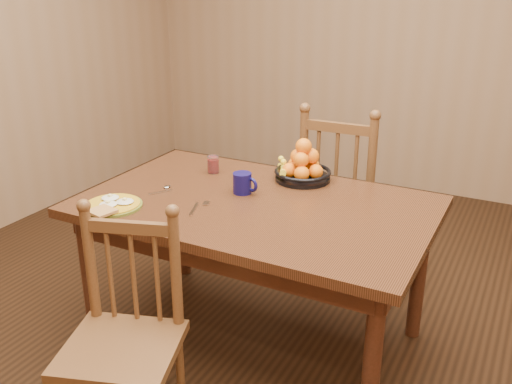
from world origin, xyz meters
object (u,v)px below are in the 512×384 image
at_px(dining_table, 256,219).
at_px(breakfast_plate, 113,205).
at_px(coffee_mug, 243,183).
at_px(fruit_bowl, 302,167).
at_px(chair_near, 124,339).
at_px(chair_far, 342,195).

height_order(dining_table, breakfast_plate, breakfast_plate).
relative_size(coffee_mug, fruit_bowl, 0.41).
xyz_separation_m(dining_table, chair_near, (-0.15, -0.79, -0.21)).
height_order(chair_near, breakfast_plate, chair_near).
bearing_deg(chair_far, breakfast_plate, 57.83).
distance_m(chair_near, breakfast_plate, 0.67).
relative_size(dining_table, chair_near, 1.72).
xyz_separation_m(chair_far, breakfast_plate, (-0.69, -1.20, 0.25)).
relative_size(dining_table, fruit_bowl, 4.94).
bearing_deg(fruit_bowl, coffee_mug, -120.50).
height_order(chair_near, fruit_bowl, fruit_bowl).
height_order(dining_table, coffee_mug, coffee_mug).
relative_size(dining_table, coffee_mug, 11.97).
height_order(breakfast_plate, coffee_mug, coffee_mug).
relative_size(chair_far, breakfast_plate, 3.52).
bearing_deg(fruit_bowl, breakfast_plate, -130.22).
distance_m(chair_far, coffee_mug, 0.86).
bearing_deg(fruit_bowl, chair_near, -100.75).
relative_size(chair_far, chair_near, 1.13).
distance_m(chair_far, chair_near, 1.66).
xyz_separation_m(chair_near, coffee_mug, (0.04, 0.86, 0.35)).
bearing_deg(chair_far, fruit_bowl, 79.24).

